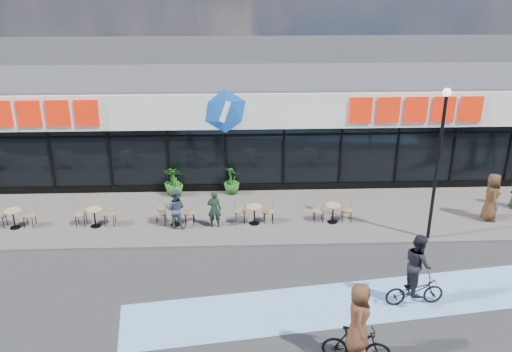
{
  "coord_description": "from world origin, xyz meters",
  "views": [
    {
      "loc": [
        0.43,
        -15.14,
        9.65
      ],
      "look_at": [
        1.16,
        3.5,
        2.17
      ],
      "focal_mm": 38.0,
      "sensor_mm": 36.0,
      "label": 1
    }
  ],
  "objects_px": {
    "pedestrian_b": "(491,197)",
    "patron_right": "(176,209)",
    "potted_plant_right": "(232,180)",
    "patron_left": "(214,209)",
    "cyclist_a": "(416,276)",
    "potted_plant_mid": "(172,181)",
    "lamp_post": "(439,154)",
    "potted_plant_left": "(175,182)"
  },
  "relations": [
    {
      "from": "patron_right",
      "to": "patron_left",
      "type": "bearing_deg",
      "value": -168.98
    },
    {
      "from": "potted_plant_right",
      "to": "patron_left",
      "type": "height_order",
      "value": "patron_left"
    },
    {
      "from": "potted_plant_right",
      "to": "patron_left",
      "type": "relative_size",
      "value": 0.83
    },
    {
      "from": "potted_plant_left",
      "to": "cyclist_a",
      "type": "distance_m",
      "value": 11.36
    },
    {
      "from": "potted_plant_mid",
      "to": "patron_left",
      "type": "height_order",
      "value": "patron_left"
    },
    {
      "from": "lamp_post",
      "to": "patron_left",
      "type": "xyz_separation_m",
      "value": [
        -7.89,
        1.2,
        -2.55
      ]
    },
    {
      "from": "potted_plant_left",
      "to": "potted_plant_right",
      "type": "bearing_deg",
      "value": 3.62
    },
    {
      "from": "potted_plant_mid",
      "to": "cyclist_a",
      "type": "xyz_separation_m",
      "value": [
        8.06,
        -8.35,
        0.24
      ]
    },
    {
      "from": "potted_plant_mid",
      "to": "potted_plant_left",
      "type": "bearing_deg",
      "value": -57.91
    },
    {
      "from": "pedestrian_b",
      "to": "potted_plant_right",
      "type": "bearing_deg",
      "value": 83.5
    },
    {
      "from": "potted_plant_right",
      "to": "cyclist_a",
      "type": "distance_m",
      "value": 9.94
    },
    {
      "from": "potted_plant_mid",
      "to": "patron_left",
      "type": "bearing_deg",
      "value": -58.98
    },
    {
      "from": "lamp_post",
      "to": "cyclist_a",
      "type": "xyz_separation_m",
      "value": [
        -1.77,
        -3.93,
        -2.43
      ]
    },
    {
      "from": "potted_plant_mid",
      "to": "pedestrian_b",
      "type": "xyz_separation_m",
      "value": [
        12.69,
        -3.02,
        0.34
      ]
    },
    {
      "from": "patron_right",
      "to": "cyclist_a",
      "type": "xyz_separation_m",
      "value": [
        7.58,
        -5.12,
        0.08
      ]
    },
    {
      "from": "patron_left",
      "to": "patron_right",
      "type": "height_order",
      "value": "patron_right"
    },
    {
      "from": "pedestrian_b",
      "to": "cyclist_a",
      "type": "relative_size",
      "value": 0.83
    },
    {
      "from": "lamp_post",
      "to": "patron_left",
      "type": "height_order",
      "value": "lamp_post"
    },
    {
      "from": "lamp_post",
      "to": "potted_plant_left",
      "type": "height_order",
      "value": "lamp_post"
    },
    {
      "from": "pedestrian_b",
      "to": "patron_right",
      "type": "bearing_deg",
      "value": 100.8
    },
    {
      "from": "potted_plant_right",
      "to": "pedestrian_b",
      "type": "xyz_separation_m",
      "value": [
        10.12,
        -2.96,
        0.35
      ]
    },
    {
      "from": "potted_plant_left",
      "to": "potted_plant_mid",
      "type": "distance_m",
      "value": 0.25
    },
    {
      "from": "lamp_post",
      "to": "potted_plant_mid",
      "type": "bearing_deg",
      "value": 155.79
    },
    {
      "from": "potted_plant_left",
      "to": "patron_right",
      "type": "distance_m",
      "value": 3.04
    },
    {
      "from": "patron_right",
      "to": "potted_plant_right",
      "type": "bearing_deg",
      "value": -112.88
    },
    {
      "from": "lamp_post",
      "to": "cyclist_a",
      "type": "bearing_deg",
      "value": -114.22
    },
    {
      "from": "potted_plant_right",
      "to": "patron_right",
      "type": "bearing_deg",
      "value": -123.52
    },
    {
      "from": "potted_plant_mid",
      "to": "potted_plant_right",
      "type": "bearing_deg",
      "value": -1.21
    },
    {
      "from": "potted_plant_right",
      "to": "lamp_post",
      "type": "bearing_deg",
      "value": -31.04
    },
    {
      "from": "potted_plant_mid",
      "to": "patron_left",
      "type": "relative_size",
      "value": 0.84
    },
    {
      "from": "lamp_post",
      "to": "potted_plant_right",
      "type": "xyz_separation_m",
      "value": [
        -7.25,
        4.36,
        -2.68
      ]
    },
    {
      "from": "patron_right",
      "to": "pedestrian_b",
      "type": "bearing_deg",
      "value": -168.38
    },
    {
      "from": "potted_plant_left",
      "to": "patron_left",
      "type": "distance_m",
      "value": 3.51
    },
    {
      "from": "potted_plant_left",
      "to": "cyclist_a",
      "type": "height_order",
      "value": "cyclist_a"
    },
    {
      "from": "potted_plant_right",
      "to": "patron_right",
      "type": "relative_size",
      "value": 0.78
    },
    {
      "from": "patron_right",
      "to": "potted_plant_mid",
      "type": "bearing_deg",
      "value": -71.01
    },
    {
      "from": "potted_plant_left",
      "to": "patron_left",
      "type": "bearing_deg",
      "value": -59.06
    },
    {
      "from": "lamp_post",
      "to": "pedestrian_b",
      "type": "distance_m",
      "value": 3.95
    },
    {
      "from": "patron_right",
      "to": "pedestrian_b",
      "type": "xyz_separation_m",
      "value": [
        12.22,
        0.21,
        0.18
      ]
    },
    {
      "from": "potted_plant_mid",
      "to": "patron_right",
      "type": "xyz_separation_m",
      "value": [
        0.47,
        -3.23,
        0.16
      ]
    },
    {
      "from": "potted_plant_mid",
      "to": "cyclist_a",
      "type": "height_order",
      "value": "cyclist_a"
    },
    {
      "from": "potted_plant_mid",
      "to": "pedestrian_b",
      "type": "distance_m",
      "value": 13.05
    }
  ]
}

